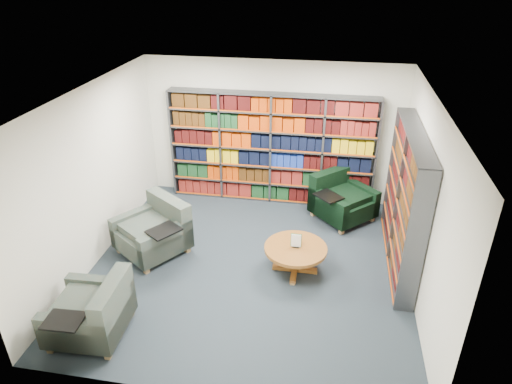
% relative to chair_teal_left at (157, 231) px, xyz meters
% --- Properties ---
extents(room_shell, '(5.02, 5.02, 2.82)m').
position_rel_chair_teal_left_xyz_m(room_shell, '(1.63, -0.20, 1.04)').
color(room_shell, black).
rests_on(room_shell, ground).
extents(bookshelf_back, '(4.00, 0.28, 2.20)m').
position_rel_chair_teal_left_xyz_m(bookshelf_back, '(1.63, 2.15, 0.73)').
color(bookshelf_back, '#47494F').
rests_on(bookshelf_back, ground).
extents(bookshelf_right, '(0.28, 2.50, 2.20)m').
position_rel_chair_teal_left_xyz_m(bookshelf_right, '(3.97, 0.40, 0.73)').
color(bookshelf_right, '#47494F').
rests_on(bookshelf_right, ground).
extents(chair_teal_left, '(1.38, 1.38, 0.90)m').
position_rel_chair_teal_left_xyz_m(chair_teal_left, '(0.00, 0.00, 0.00)').
color(chair_teal_left, '#052531').
rests_on(chair_teal_left, ground).
extents(chair_green_right, '(1.35, 1.35, 0.87)m').
position_rel_chair_teal_left_xyz_m(chair_green_right, '(3.02, 1.67, -0.01)').
color(chair_green_right, black).
rests_on(chair_green_right, ground).
extents(chair_teal_front, '(0.97, 1.12, 0.85)m').
position_rel_chair_teal_left_xyz_m(chair_teal_front, '(-0.08, -2.00, -0.02)').
color(chair_teal_front, '#052531').
rests_on(chair_teal_front, ground).
extents(coffee_table, '(0.98, 0.98, 0.69)m').
position_rel_chair_teal_left_xyz_m(coffee_table, '(2.36, -0.20, 0.00)').
color(coffee_table, brown).
rests_on(coffee_table, ground).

